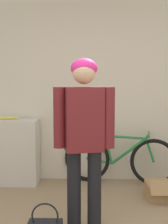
# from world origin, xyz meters

# --- Properties ---
(wall_back) EXTENTS (8.00, 0.07, 2.60)m
(wall_back) POSITION_xyz_m (0.00, 2.40, 1.30)
(wall_back) COLOR beige
(wall_back) RESTS_ON ground_plane
(side_shelf) EXTENTS (1.04, 0.37, 0.92)m
(side_shelf) POSITION_xyz_m (-1.31, 2.17, 0.46)
(side_shelf) COLOR beige
(side_shelf) RESTS_ON ground_plane
(person) EXTENTS (0.58, 0.28, 1.69)m
(person) POSITION_xyz_m (-0.10, 0.76, 1.02)
(person) COLOR black
(person) RESTS_ON ground_plane
(bicycle) EXTENTS (1.60, 0.47, 0.73)m
(bicycle) POSITION_xyz_m (0.38, 2.20, 0.35)
(bicycle) COLOR black
(bicycle) RESTS_ON ground_plane
(banana) EXTENTS (0.32, 0.09, 0.04)m
(banana) POSITION_xyz_m (-1.21, 2.21, 0.94)
(banana) COLOR #EAD64C
(banana) RESTS_ON side_shelf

